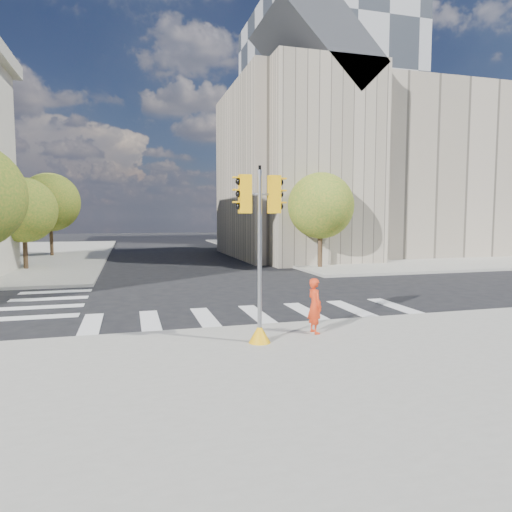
{
  "coord_description": "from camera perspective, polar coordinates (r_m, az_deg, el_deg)",
  "views": [
    {
      "loc": [
        -4.29,
        -16.94,
        3.37
      ],
      "look_at": [
        -0.36,
        -2.83,
        2.1
      ],
      "focal_mm": 32.0,
      "sensor_mm": 36.0,
      "label": 1
    }
  ],
  "objects": [
    {
      "name": "sidewalk_far_right",
      "position": [
        49.45,
        13.88,
        0.99
      ],
      "size": [
        28.0,
        40.0,
        0.15
      ],
      "primitive_type": "cube",
      "color": "gray",
      "rests_on": "ground"
    },
    {
      "name": "tree_lw_far",
      "position": [
        41.42,
        -24.35,
        6.13
      ],
      "size": [
        4.8,
        4.8,
        6.95
      ],
      "color": "#382616",
      "rests_on": "ground"
    },
    {
      "name": "office_tower",
      "position": [
        65.58,
        8.61,
        15.12
      ],
      "size": [
        20.0,
        18.0,
        30.0
      ],
      "primitive_type": "cube",
      "color": "#9EA0A3",
      "rests_on": "ground"
    },
    {
      "name": "photographer",
      "position": [
        12.75,
        7.36,
        -6.18
      ],
      "size": [
        0.42,
        0.59,
        1.54
      ],
      "primitive_type": "imported",
      "rotation": [
        0.0,
        0.0,
        1.67
      ],
      "color": "red",
      "rests_on": "sidewalk_near"
    },
    {
      "name": "civic_building",
      "position": [
        41.36,
        13.44,
        10.22
      ],
      "size": [
        26.0,
        16.0,
        19.39
      ],
      "color": "gray",
      "rests_on": "ground"
    },
    {
      "name": "tree_re_far",
      "position": [
        52.29,
        -2.57,
        5.5
      ],
      "size": [
        4.0,
        4.0,
        5.88
      ],
      "color": "#382616",
      "rests_on": "ground"
    },
    {
      "name": "lamp_near",
      "position": [
        33.32,
        6.12,
        7.01
      ],
      "size": [
        0.35,
        0.18,
        8.11
      ],
      "color": "black",
      "rests_on": "sidewalk_far_right"
    },
    {
      "name": "tree_re_mid",
      "position": [
        40.7,
        1.26,
        6.34
      ],
      "size": [
        4.6,
        4.6,
        6.66
      ],
      "color": "#382616",
      "rests_on": "ground"
    },
    {
      "name": "tree_lw_mid",
      "position": [
        31.56,
        -27.05,
        5.13
      ],
      "size": [
        4.0,
        4.0,
        5.77
      ],
      "color": "#382616",
      "rests_on": "ground"
    },
    {
      "name": "sidewalk_near",
      "position": [
        8.04,
        19.59,
        -19.55
      ],
      "size": [
        30.0,
        14.0,
        0.15
      ],
      "primitive_type": "cube",
      "color": "gray",
      "rests_on": "ground"
    },
    {
      "name": "lamp_far",
      "position": [
        46.61,
        -0.3,
        6.44
      ],
      "size": [
        0.35,
        0.18,
        8.11
      ],
      "color": "black",
      "rests_on": "sidewalk_far_right"
    },
    {
      "name": "traffic_signal",
      "position": [
        11.52,
        0.46,
        -1.64
      ],
      "size": [
        1.06,
        0.56,
        4.48
      ],
      "rotation": [
        0.0,
        0.0,
        0.02
      ],
      "color": "#E9A50C",
      "rests_on": "sidewalk_near"
    },
    {
      "name": "ground",
      "position": [
        17.8,
        -1.35,
        -5.96
      ],
      "size": [
        160.0,
        160.0,
        0.0
      ],
      "primitive_type": "plane",
      "color": "black",
      "rests_on": "ground"
    },
    {
      "name": "tree_re_near",
      "position": [
        29.42,
        8.09,
        6.24
      ],
      "size": [
        4.2,
        4.2,
        6.16
      ],
      "color": "#382616",
      "rests_on": "ground"
    }
  ]
}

